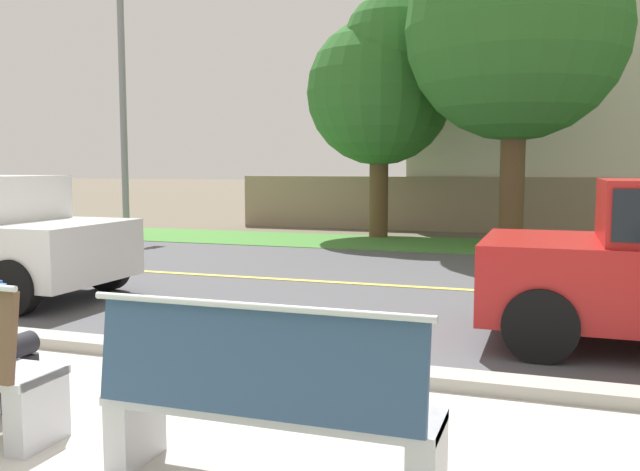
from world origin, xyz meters
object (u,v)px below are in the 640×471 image
object	(u,v)px
bench_right	(265,406)
streetlamp	(126,48)
shade_tree_far_left	(384,81)
shade_tree_left	(524,11)

from	to	relation	value
bench_right	streetlamp	bearing A→B (deg)	127.08
streetlamp	shade_tree_far_left	bearing A→B (deg)	12.68
streetlamp	shade_tree_far_left	distance (m)	6.17
bench_right	shade_tree_left	bearing A→B (deg)	86.45
shade_tree_left	streetlamp	bearing A→B (deg)	178.60
streetlamp	shade_tree_left	xyz separation A→B (m)	(9.08, -0.22, 0.14)
bench_right	shade_tree_far_left	xyz separation A→B (m)	(-2.45, 12.47, 3.16)
bench_right	streetlamp	world-z (taller)	streetlamp
bench_right	shade_tree_far_left	bearing A→B (deg)	101.12
bench_right	shade_tree_left	distance (m)	11.69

